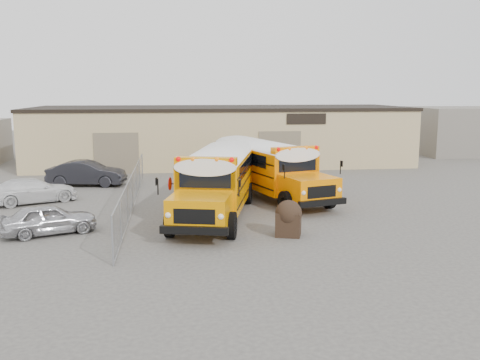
{
  "coord_description": "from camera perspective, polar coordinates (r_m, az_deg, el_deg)",
  "views": [
    {
      "loc": [
        -3.8,
        -24.17,
        6.04
      ],
      "look_at": [
        -0.6,
        1.9,
        1.6
      ],
      "focal_mm": 40.0,
      "sensor_mm": 36.0,
      "label": 1
    }
  ],
  "objects": [
    {
      "name": "distant_building_right",
      "position": [
        55.75,
        23.02,
        4.89
      ],
      "size": [
        10.0,
        8.0,
        4.4
      ],
      "primitive_type": "cube",
      "color": "gray",
      "rests_on": "ground"
    },
    {
      "name": "chainlink_fence",
      "position": [
        27.73,
        -11.42,
        -1.27
      ],
      "size": [
        0.07,
        18.07,
        1.81
      ],
      "color": "gray",
      "rests_on": "ground"
    },
    {
      "name": "car_silver",
      "position": [
        24.01,
        -19.71,
        -3.92
      ],
      "size": [
        4.19,
        2.88,
        1.32
      ],
      "primitive_type": "imported",
      "rotation": [
        0.0,
        0.0,
        1.94
      ],
      "color": "#B7B8BC",
      "rests_on": "ground"
    },
    {
      "name": "school_bus_left",
      "position": [
        32.84,
        -0.59,
        2.31
      ],
      "size": [
        5.18,
        11.39,
        3.24
      ],
      "color": "orange",
      "rests_on": "ground"
    },
    {
      "name": "school_bus_right",
      "position": [
        36.76,
        -1.71,
        3.03
      ],
      "size": [
        5.68,
        11.13,
        3.17
      ],
      "color": "#FF8300",
      "rests_on": "ground"
    },
    {
      "name": "warehouse",
      "position": [
        44.47,
        -2.08,
        4.86
      ],
      "size": [
        30.2,
        10.2,
        4.67
      ],
      "color": "tan",
      "rests_on": "ground"
    },
    {
      "name": "tarp_bundle",
      "position": [
        22.42,
        5.2,
        -4.02
      ],
      "size": [
        1.24,
        1.18,
        1.52
      ],
      "color": "black",
      "rests_on": "ground"
    },
    {
      "name": "ground",
      "position": [
        25.2,
        1.89,
        -4.28
      ],
      "size": [
        120.0,
        120.0,
        0.0
      ],
      "primitive_type": "plane",
      "color": "#4A4844",
      "rests_on": "ground"
    },
    {
      "name": "car_white",
      "position": [
        30.96,
        -21.24,
        -1.05
      ],
      "size": [
        4.97,
        3.76,
        1.34
      ],
      "primitive_type": "imported",
      "rotation": [
        0.0,
        0.0,
        2.04
      ],
      "color": "silver",
      "rests_on": "ground"
    },
    {
      "name": "car_dark",
      "position": [
        35.37,
        -16.04,
        0.7
      ],
      "size": [
        5.04,
        2.38,
        1.6
      ],
      "primitive_type": "imported",
      "rotation": [
        0.0,
        0.0,
        1.42
      ],
      "color": "black",
      "rests_on": "ground"
    }
  ]
}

